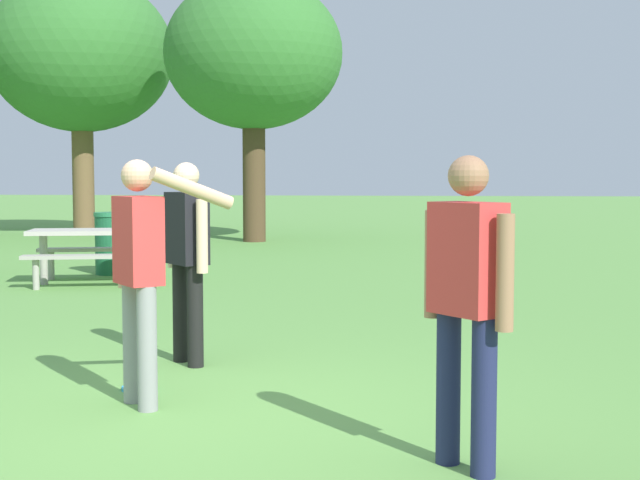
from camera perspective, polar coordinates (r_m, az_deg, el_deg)
The scene contains 9 objects.
ground_plane at distance 5.92m, azimuth -10.07°, elevation -10.92°, with size 120.00×120.00×0.00m, color #609947.
person_thrower at distance 7.23m, azimuth -8.55°, elevation -0.57°, with size 0.43×0.48×1.64m.
person_catcher at distance 4.64m, azimuth 9.43°, elevation -3.25°, with size 0.43×0.48×1.64m.
person_bystander at distance 5.96m, azimuth -11.48°, elevation -1.44°, with size 0.84×0.49×1.64m.
frisbee at distance 6.57m, azimuth -11.54°, elevation -9.31°, with size 0.25×0.25×0.03m, color #2D9EDB.
picnic_table_near at distance 12.90m, azimuth -14.47°, elevation -0.26°, with size 1.98×1.77×0.77m.
trash_can_beside_table at distance 14.10m, azimuth -13.14°, elevation -0.19°, with size 0.59×0.59×0.96m.
tree_broad_center at distance 23.81m, azimuth -15.13°, elevation 11.43°, with size 4.69×4.69×6.61m.
tree_far_right at distance 20.66m, azimuth -4.30°, elevation 11.78°, with size 4.07×4.07×6.03m.
Camera 1 is at (1.60, -5.49, 1.54)m, focal length 49.76 mm.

